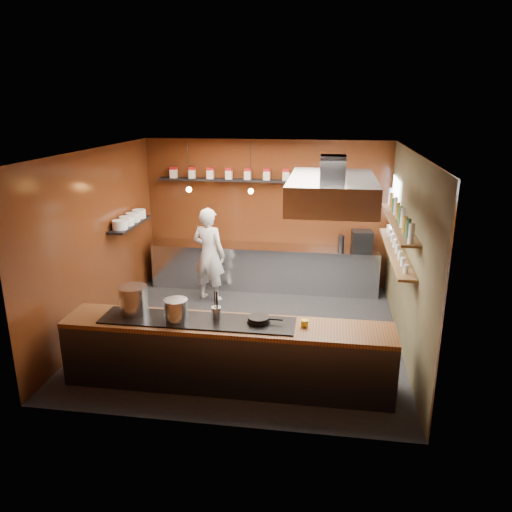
% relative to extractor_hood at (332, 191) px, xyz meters
% --- Properties ---
extents(floor, '(5.00, 5.00, 0.00)m').
position_rel_extractor_hood_xyz_m(floor, '(-1.30, 0.40, -2.51)').
color(floor, black).
rests_on(floor, ground).
extents(back_wall, '(5.00, 0.00, 5.00)m').
position_rel_extractor_hood_xyz_m(back_wall, '(-1.30, 2.90, -1.01)').
color(back_wall, '#3E1A0B').
rests_on(back_wall, ground).
extents(left_wall, '(0.00, 5.00, 5.00)m').
position_rel_extractor_hood_xyz_m(left_wall, '(-3.80, 0.40, -1.01)').
color(left_wall, '#3E1A0B').
rests_on(left_wall, ground).
extents(right_wall, '(0.00, 5.00, 5.00)m').
position_rel_extractor_hood_xyz_m(right_wall, '(1.20, 0.40, -1.01)').
color(right_wall, '#453F27').
rests_on(right_wall, ground).
extents(ceiling, '(5.00, 5.00, 0.00)m').
position_rel_extractor_hood_xyz_m(ceiling, '(-1.30, 0.40, 0.49)').
color(ceiling, silver).
rests_on(ceiling, back_wall).
extents(window_pane, '(0.00, 1.00, 1.00)m').
position_rel_extractor_hood_xyz_m(window_pane, '(1.15, 2.10, -0.61)').
color(window_pane, white).
rests_on(window_pane, right_wall).
extents(prep_counter, '(4.60, 0.65, 0.90)m').
position_rel_extractor_hood_xyz_m(prep_counter, '(-1.30, 2.57, -2.06)').
color(prep_counter, silver).
rests_on(prep_counter, floor).
extents(pass_counter, '(4.40, 0.72, 0.94)m').
position_rel_extractor_hood_xyz_m(pass_counter, '(-1.30, -1.20, -2.04)').
color(pass_counter, '#38383D').
rests_on(pass_counter, floor).
extents(tin_shelf, '(2.60, 0.26, 0.04)m').
position_rel_extractor_hood_xyz_m(tin_shelf, '(-2.20, 2.76, -0.31)').
color(tin_shelf, black).
rests_on(tin_shelf, back_wall).
extents(plate_shelf, '(0.30, 1.40, 0.04)m').
position_rel_extractor_hood_xyz_m(plate_shelf, '(-3.64, 1.40, -0.96)').
color(plate_shelf, black).
rests_on(plate_shelf, left_wall).
extents(bottle_shelf_upper, '(0.26, 2.80, 0.04)m').
position_rel_extractor_hood_xyz_m(bottle_shelf_upper, '(1.04, 0.70, -0.59)').
color(bottle_shelf_upper, brown).
rests_on(bottle_shelf_upper, right_wall).
extents(bottle_shelf_lower, '(0.26, 2.80, 0.04)m').
position_rel_extractor_hood_xyz_m(bottle_shelf_lower, '(1.04, 0.70, -1.06)').
color(bottle_shelf_lower, brown).
rests_on(bottle_shelf_lower, right_wall).
extents(extractor_hood, '(1.20, 2.00, 0.72)m').
position_rel_extractor_hood_xyz_m(extractor_hood, '(0.00, 0.00, 0.00)').
color(extractor_hood, '#38383D').
rests_on(extractor_hood, ceiling).
extents(pendant_left, '(0.10, 0.10, 0.95)m').
position_rel_extractor_hood_xyz_m(pendant_left, '(-2.70, 2.10, -0.35)').
color(pendant_left, black).
rests_on(pendant_left, ceiling).
extents(pendant_right, '(0.10, 0.10, 0.95)m').
position_rel_extractor_hood_xyz_m(pendant_right, '(-1.50, 2.10, -0.35)').
color(pendant_right, black).
rests_on(pendant_right, ceiling).
extents(storage_tins, '(2.43, 0.13, 0.22)m').
position_rel_extractor_hood_xyz_m(storage_tins, '(-2.05, 2.76, -0.17)').
color(storage_tins, beige).
rests_on(storage_tins, tin_shelf).
extents(plate_stacks, '(0.26, 1.16, 0.16)m').
position_rel_extractor_hood_xyz_m(plate_stacks, '(-3.64, 1.40, -0.86)').
color(plate_stacks, white).
rests_on(plate_stacks, plate_shelf).
extents(bottles, '(0.06, 2.66, 0.24)m').
position_rel_extractor_hood_xyz_m(bottles, '(1.04, 0.70, -0.45)').
color(bottles, silver).
rests_on(bottles, bottle_shelf_upper).
extents(wine_glasses, '(0.07, 2.37, 0.13)m').
position_rel_extractor_hood_xyz_m(wine_glasses, '(1.04, 0.70, -0.97)').
color(wine_glasses, silver).
rests_on(wine_glasses, bottle_shelf_lower).
extents(stockpot_large, '(0.45, 0.45, 0.38)m').
position_rel_extractor_hood_xyz_m(stockpot_large, '(-2.61, -1.10, -1.37)').
color(stockpot_large, silver).
rests_on(stockpot_large, pass_counter).
extents(stockpot_small, '(0.32, 0.32, 0.29)m').
position_rel_extractor_hood_xyz_m(stockpot_small, '(-1.96, -1.26, -1.42)').
color(stockpot_small, silver).
rests_on(stockpot_small, pass_counter).
extents(utensil_crock, '(0.15, 0.15, 0.17)m').
position_rel_extractor_hood_xyz_m(utensil_crock, '(-1.45, -1.13, -1.48)').
color(utensil_crock, silver).
rests_on(utensil_crock, pass_counter).
extents(frying_pan, '(0.48, 0.31, 0.08)m').
position_rel_extractor_hood_xyz_m(frying_pan, '(-0.88, -1.15, -1.53)').
color(frying_pan, black).
rests_on(frying_pan, pass_counter).
extents(butter_jar, '(0.12, 0.12, 0.09)m').
position_rel_extractor_hood_xyz_m(butter_jar, '(-0.28, -1.15, -1.54)').
color(butter_jar, yellow).
rests_on(butter_jar, pass_counter).
extents(espresso_machine, '(0.42, 0.40, 0.39)m').
position_rel_extractor_hood_xyz_m(espresso_machine, '(0.64, 2.59, -1.41)').
color(espresso_machine, black).
rests_on(espresso_machine, prep_counter).
extents(chef, '(0.76, 0.60, 1.82)m').
position_rel_extractor_hood_xyz_m(chef, '(-2.27, 1.79, -1.59)').
color(chef, white).
rests_on(chef, floor).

